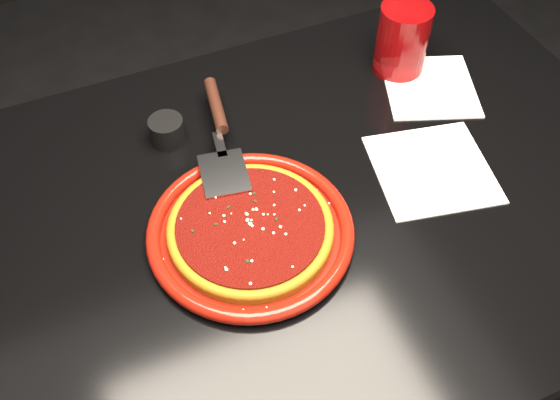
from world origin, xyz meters
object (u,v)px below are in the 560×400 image
object	(u,v)px
table	(292,321)
ramekin	(167,131)
cup	(402,40)
plate	(251,231)
pizza_server	(221,135)

from	to	relation	value
table	ramekin	world-z (taller)	ramekin
cup	ramekin	xyz separation A→B (m)	(-0.44, -0.01, -0.04)
plate	cup	size ratio (longest dim) A/B	2.36
plate	cup	bearing A→B (deg)	32.10
cup	table	bearing A→B (deg)	-144.73
pizza_server	ramekin	size ratio (longest dim) A/B	5.24
pizza_server	cup	size ratio (longest dim) A/B	2.33
cup	ramekin	bearing A→B (deg)	-178.91
cup	ramekin	world-z (taller)	cup
table	plate	xyz separation A→B (m)	(-0.09, -0.03, 0.39)
table	pizza_server	xyz separation A→B (m)	(-0.06, 0.15, 0.41)
pizza_server	cup	distance (m)	0.38
pizza_server	ramekin	world-z (taller)	pizza_server
table	plate	size ratio (longest dim) A/B	3.95
pizza_server	plate	bearing A→B (deg)	-86.99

